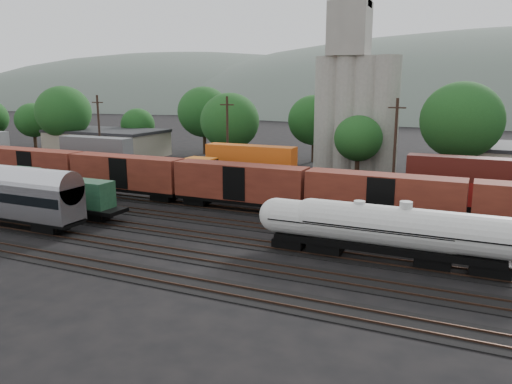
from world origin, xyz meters
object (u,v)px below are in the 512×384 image
at_px(green_locomotive, 49,192).
at_px(grain_silo, 355,100).
at_px(tank_car_a, 358,227).
at_px(orange_locomotive, 232,178).

bearing_deg(green_locomotive, grain_silo, 61.24).
height_order(green_locomotive, tank_car_a, green_locomotive).
bearing_deg(grain_silo, green_locomotive, -118.76).
xyz_separation_m(green_locomotive, orange_locomotive, (14.05, 15.00, -0.01)).
xyz_separation_m(green_locomotive, tank_car_a, (32.96, 0.00, 0.09)).
bearing_deg(orange_locomotive, grain_silo, 72.00).
bearing_deg(tank_car_a, orange_locomotive, 141.57).
bearing_deg(tank_car_a, grain_silo, 104.30).
xyz_separation_m(green_locomotive, grain_silo, (22.50, 41.00, 8.71)).
xyz_separation_m(tank_car_a, grain_silo, (-10.45, 41.00, 8.62)).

